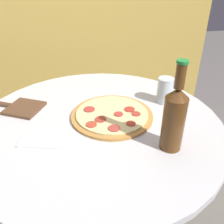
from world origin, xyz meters
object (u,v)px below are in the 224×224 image
pizza_paddle (18,107)px  pizza (112,115)px  drinking_glass (165,90)px  beer_bottle (174,117)px

pizza_paddle → pizza: bearing=-172.6°
pizza → pizza_paddle: 0.37m
pizza_paddle → drinking_glass: drinking_glass is taller
pizza → drinking_glass: (0.23, 0.07, 0.04)m
beer_bottle → pizza: bearing=125.4°
pizza → pizza_paddle: (-0.35, 0.13, -0.00)m
beer_bottle → pizza_paddle: 0.61m
beer_bottle → pizza_paddle: bearing=146.3°
pizza → beer_bottle: (0.15, -0.21, 0.10)m
pizza → drinking_glass: 0.25m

